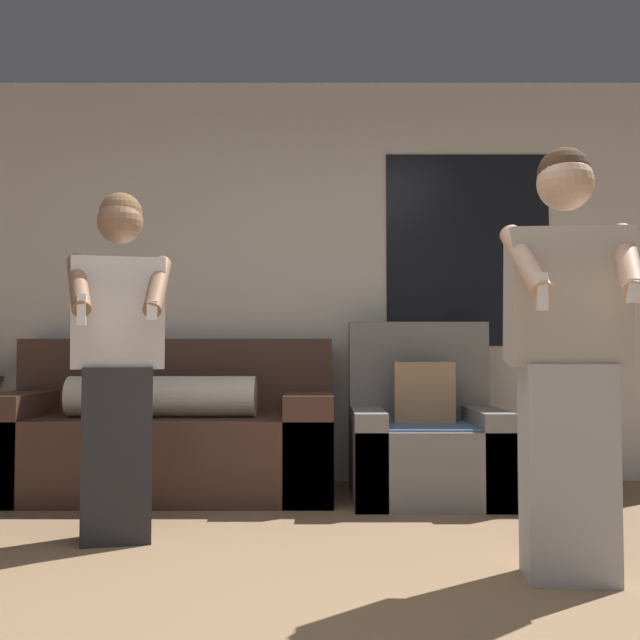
{
  "coord_description": "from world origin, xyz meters",
  "views": [
    {
      "loc": [
        0.15,
        -2.17,
        0.85
      ],
      "look_at": [
        0.15,
        0.97,
        0.99
      ],
      "focal_mm": 42.0,
      "sensor_mm": 36.0,
      "label": 1
    }
  ],
  "objects_px": {
    "person_right": "(565,360)",
    "armchair": "(423,440)",
    "person_left": "(117,364)",
    "couch": "(166,438)"
  },
  "relations": [
    {
      "from": "couch",
      "to": "person_left",
      "type": "height_order",
      "value": "person_left"
    },
    {
      "from": "couch",
      "to": "armchair",
      "type": "relative_size",
      "value": 1.92
    },
    {
      "from": "person_right",
      "to": "armchair",
      "type": "bearing_deg",
      "value": 100.77
    },
    {
      "from": "couch",
      "to": "armchair",
      "type": "xyz_separation_m",
      "value": [
        1.55,
        -0.09,
        -0.01
      ]
    },
    {
      "from": "person_left",
      "to": "person_right",
      "type": "relative_size",
      "value": 0.97
    },
    {
      "from": "armchair",
      "to": "person_right",
      "type": "xyz_separation_m",
      "value": [
        0.31,
        -1.65,
        0.49
      ]
    },
    {
      "from": "person_left",
      "to": "person_right",
      "type": "bearing_deg",
      "value": -17.6
    },
    {
      "from": "couch",
      "to": "person_left",
      "type": "distance_m",
      "value": 1.24
    },
    {
      "from": "armchair",
      "to": "person_right",
      "type": "relative_size",
      "value": 0.64
    },
    {
      "from": "armchair",
      "to": "person_left",
      "type": "xyz_separation_m",
      "value": [
        -1.54,
        -1.06,
        0.47
      ]
    }
  ]
}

